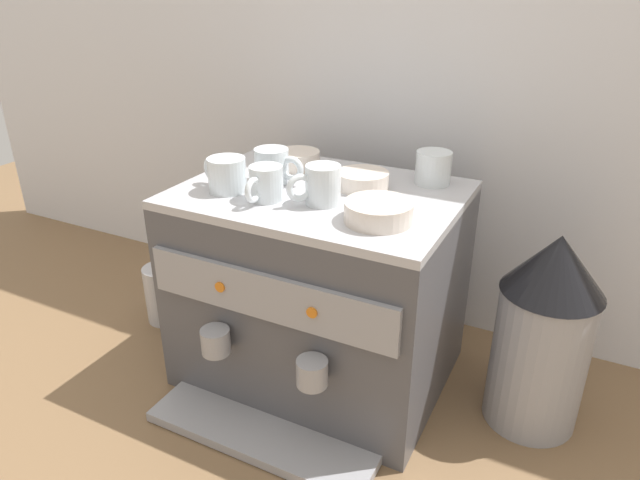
# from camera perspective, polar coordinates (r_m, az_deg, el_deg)

# --- Properties ---
(ground_plane) EXTENTS (4.00, 4.00, 0.00)m
(ground_plane) POSITION_cam_1_polar(r_m,az_deg,el_deg) (1.34, 0.00, -12.56)
(ground_plane) COLOR brown
(tiled_backsplash_wall) EXTENTS (2.80, 0.03, 1.16)m
(tiled_backsplash_wall) POSITION_cam_1_polar(r_m,az_deg,el_deg) (1.39, 6.59, 15.06)
(tiled_backsplash_wall) COLOR silver
(tiled_backsplash_wall) RESTS_ON ground_plane
(espresso_machine) EXTENTS (0.54, 0.52, 0.43)m
(espresso_machine) POSITION_cam_1_polar(r_m,az_deg,el_deg) (1.22, -0.10, -4.73)
(espresso_machine) COLOR #4C4C51
(espresso_machine) RESTS_ON ground_plane
(ceramic_cup_0) EXTENTS (0.11, 0.07, 0.07)m
(ceramic_cup_0) POSITION_cam_1_polar(r_m,az_deg,el_deg) (1.13, -9.36, 6.48)
(ceramic_cup_0) COLOR silver
(ceramic_cup_0) RESTS_ON espresso_machine
(ceramic_cup_1) EXTENTS (0.08, 0.09, 0.07)m
(ceramic_cup_1) POSITION_cam_1_polar(r_m,az_deg,el_deg) (1.05, 0.10, 5.50)
(ceramic_cup_1) COLOR silver
(ceramic_cup_1) RESTS_ON espresso_machine
(ceramic_cup_2) EXTENTS (0.07, 0.11, 0.07)m
(ceramic_cup_2) POSITION_cam_1_polar(r_m,az_deg,el_deg) (1.18, 11.24, 7.14)
(ceramic_cup_2) COLOR silver
(ceramic_cup_2) RESTS_ON espresso_machine
(ceramic_cup_3) EXTENTS (0.11, 0.07, 0.07)m
(ceramic_cup_3) POSITION_cam_1_polar(r_m,az_deg,el_deg) (1.17, -4.61, 7.39)
(ceramic_cup_3) COLOR silver
(ceramic_cup_3) RESTS_ON espresso_machine
(ceramic_cup_4) EXTENTS (0.06, 0.10, 0.07)m
(ceramic_cup_4) POSITION_cam_1_polar(r_m,az_deg,el_deg) (1.07, -5.48, 5.61)
(ceramic_cup_4) COLOR silver
(ceramic_cup_4) RESTS_ON espresso_machine
(ceramic_bowl_0) EXTENTS (0.10, 0.10, 0.03)m
(ceramic_bowl_0) POSITION_cam_1_polar(r_m,az_deg,el_deg) (1.14, 4.25, 5.95)
(ceramic_bowl_0) COLOR beige
(ceramic_bowl_0) RESTS_ON espresso_machine
(ceramic_bowl_1) EXTENTS (0.12, 0.12, 0.04)m
(ceramic_bowl_1) POSITION_cam_1_polar(r_m,az_deg,el_deg) (0.98, 5.84, 2.77)
(ceramic_bowl_1) COLOR beige
(ceramic_bowl_1) RESTS_ON espresso_machine
(ceramic_bowl_2) EXTENTS (0.10, 0.10, 0.04)m
(ceramic_bowl_2) POSITION_cam_1_polar(r_m,az_deg,el_deg) (1.26, -2.24, 7.98)
(ceramic_bowl_2) COLOR beige
(ceramic_bowl_2) RESTS_ON espresso_machine
(coffee_grinder) EXTENTS (0.18, 0.18, 0.40)m
(coffee_grinder) POSITION_cam_1_polar(r_m,az_deg,el_deg) (1.17, 21.37, -8.48)
(coffee_grinder) COLOR #939399
(coffee_grinder) RESTS_ON ground_plane
(milk_pitcher) EXTENTS (0.09, 0.09, 0.15)m
(milk_pitcher) POSITION_cam_1_polar(r_m,az_deg,el_deg) (1.52, -15.31, -5.20)
(milk_pitcher) COLOR #B7B7BC
(milk_pitcher) RESTS_ON ground_plane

